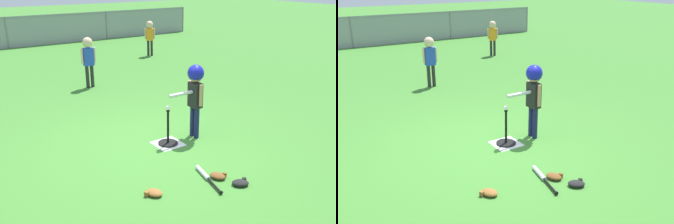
% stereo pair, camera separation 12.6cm
% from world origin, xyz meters
% --- Properties ---
extents(ground_plane, '(60.00, 60.00, 0.00)m').
position_xyz_m(ground_plane, '(0.00, 0.00, 0.00)').
color(ground_plane, '#3D7A2D').
extents(home_plate, '(0.44, 0.44, 0.01)m').
position_xyz_m(home_plate, '(0.27, -0.06, 0.00)').
color(home_plate, white).
rests_on(home_plate, ground_plane).
extents(batting_tee, '(0.32, 0.32, 0.58)m').
position_xyz_m(batting_tee, '(0.27, -0.06, 0.09)').
color(batting_tee, black).
rests_on(batting_tee, ground_plane).
extents(baseball_on_tee, '(0.07, 0.07, 0.07)m').
position_xyz_m(baseball_on_tee, '(0.27, -0.06, 0.62)').
color(baseball_on_tee, white).
rests_on(baseball_on_tee, batting_tee).
extents(batter_child, '(0.65, 0.35, 1.24)m').
position_xyz_m(batter_child, '(0.80, -0.07, 0.88)').
color(batter_child, '#191E4C').
rests_on(batter_child, ground_plane).
extents(fielder_near_right, '(0.31, 0.23, 1.16)m').
position_xyz_m(fielder_near_right, '(3.69, 6.12, 0.74)').
color(fielder_near_right, '#262626').
rests_on(fielder_near_right, ground_plane).
extents(fielder_deep_right, '(0.36, 0.24, 1.21)m').
position_xyz_m(fielder_deep_right, '(0.52, 3.71, 0.78)').
color(fielder_deep_right, '#262626').
rests_on(fielder_deep_right, ground_plane).
extents(spare_bat_silver, '(0.22, 0.71, 0.06)m').
position_xyz_m(spare_bat_silver, '(0.09, -1.23, 0.03)').
color(spare_bat_silver, silver).
rests_on(spare_bat_silver, ground_plane).
extents(glove_by_plate, '(0.24, 0.27, 0.07)m').
position_xyz_m(glove_by_plate, '(-0.72, -1.22, 0.04)').
color(glove_by_plate, brown).
rests_on(glove_by_plate, ground_plane).
extents(glove_near_bats, '(0.24, 0.27, 0.07)m').
position_xyz_m(glove_near_bats, '(0.22, -1.35, 0.04)').
color(glove_near_bats, brown).
rests_on(glove_near_bats, ground_plane).
extents(glove_tossed_aside, '(0.27, 0.25, 0.07)m').
position_xyz_m(glove_tossed_aside, '(0.35, -1.65, 0.04)').
color(glove_tossed_aside, black).
rests_on(glove_tossed_aside, ground_plane).
extents(outfield_fence, '(16.06, 0.06, 1.15)m').
position_xyz_m(outfield_fence, '(0.00, 10.19, 0.62)').
color(outfield_fence, slate).
rests_on(outfield_fence, ground_plane).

